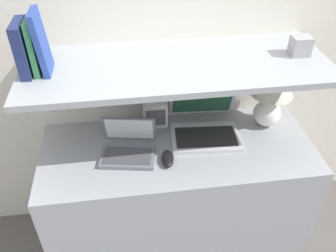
% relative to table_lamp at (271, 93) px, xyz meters
% --- Properties ---
extents(wall_back, '(6.00, 0.05, 2.40)m').
position_rel_table_lamp_xyz_m(wall_back, '(-0.50, 0.22, 0.26)').
color(wall_back, silver).
rests_on(wall_back, ground_plane).
extents(desk, '(1.35, 0.56, 0.74)m').
position_rel_table_lamp_xyz_m(desk, '(-0.50, -0.13, -0.57)').
color(desk, '#999EA3').
rests_on(desk, ground_plane).
extents(back_riser, '(1.35, 0.04, 1.14)m').
position_rel_table_lamp_xyz_m(back_riser, '(-0.50, 0.17, -0.36)').
color(back_riser, silver).
rests_on(back_riser, ground_plane).
extents(shelf, '(1.35, 0.50, 0.03)m').
position_rel_table_lamp_xyz_m(shelf, '(-0.50, -0.06, 0.22)').
color(shelf, '#999EA3').
rests_on(shelf, back_riser).
extents(table_lamp, '(0.21, 0.21, 0.32)m').
position_rel_table_lamp_xyz_m(table_lamp, '(0.00, 0.00, 0.00)').
color(table_lamp, white).
rests_on(table_lamp, desk).
extents(laptop_large, '(0.37, 0.35, 0.24)m').
position_rel_table_lamp_xyz_m(laptop_large, '(-0.34, -0.03, -0.14)').
color(laptop_large, silver).
rests_on(laptop_large, desk).
extents(laptop_small, '(0.29, 0.25, 0.17)m').
position_rel_table_lamp_xyz_m(laptop_small, '(-0.74, -0.14, -0.16)').
color(laptop_small, slate).
rests_on(laptop_small, desk).
extents(computer_mouse, '(0.07, 0.12, 0.04)m').
position_rel_table_lamp_xyz_m(computer_mouse, '(-0.56, -0.22, -0.18)').
color(computer_mouse, black).
rests_on(computer_mouse, desk).
extents(router_box, '(0.13, 0.05, 0.14)m').
position_rel_table_lamp_xyz_m(router_box, '(-0.59, 0.07, -0.12)').
color(router_box, white).
rests_on(router_box, desk).
extents(book_navy, '(0.04, 0.16, 0.22)m').
position_rel_table_lamp_xyz_m(book_navy, '(-1.12, -0.06, 0.35)').
color(book_navy, navy).
rests_on(book_navy, shelf).
extents(book_green, '(0.02, 0.13, 0.23)m').
position_rel_table_lamp_xyz_m(book_green, '(-1.08, -0.06, 0.35)').
color(book_green, '#2D7042').
rests_on(book_green, shelf).
extents(book_blue, '(0.04, 0.14, 0.26)m').
position_rel_table_lamp_xyz_m(book_blue, '(-1.05, -0.06, 0.37)').
color(book_blue, '#284293').
rests_on(book_blue, shelf).
extents(shelf_gadget, '(0.09, 0.07, 0.09)m').
position_rel_table_lamp_xyz_m(shelf_gadget, '(0.06, -0.06, 0.28)').
color(shelf_gadget, '#99999E').
rests_on(shelf_gadget, shelf).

